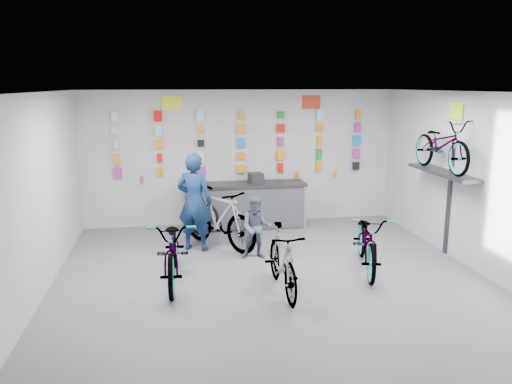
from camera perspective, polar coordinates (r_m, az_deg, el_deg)
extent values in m
plane|color=#4F4F54|center=(7.83, 2.48, -11.22)|extent=(8.00, 8.00, 0.00)
plane|color=white|center=(7.19, 2.70, 11.29)|extent=(8.00, 8.00, 0.00)
plane|color=silver|center=(11.25, -1.72, 3.95)|extent=(7.00, 0.00, 7.00)
plane|color=silver|center=(3.75, 15.95, -13.73)|extent=(7.00, 0.00, 7.00)
plane|color=silver|center=(7.47, -24.67, -1.39)|extent=(0.00, 8.00, 8.00)
plane|color=silver|center=(8.79, 25.49, 0.43)|extent=(0.00, 8.00, 8.00)
cube|color=black|center=(11.01, -1.36, -1.79)|extent=(2.60, 0.60, 0.90)
cube|color=silver|center=(10.72, -1.13, -2.02)|extent=(2.60, 0.02, 0.90)
cube|color=silver|center=(10.61, -8.10, -2.29)|extent=(0.04, 0.04, 0.96)
cube|color=silver|center=(10.98, 5.59, -1.73)|extent=(0.04, 0.04, 0.96)
cube|color=black|center=(10.90, -1.38, 0.86)|extent=(2.70, 0.66, 0.06)
cube|color=#AC298A|center=(11.17, -15.52, 2.16)|extent=(0.16, 0.06, 0.23)
cube|color=orange|center=(11.12, -10.90, 2.33)|extent=(0.12, 0.06, 0.17)
cube|color=#AC298A|center=(11.13, -6.26, 2.50)|extent=(0.17, 0.06, 0.17)
cube|color=orange|center=(11.22, -1.67, 2.64)|extent=(0.17, 0.06, 0.18)
cube|color=red|center=(11.38, 2.83, 2.76)|extent=(0.12, 0.06, 0.22)
cube|color=orange|center=(11.60, 7.18, 2.87)|extent=(0.12, 0.06, 0.21)
cube|color=black|center=(11.89, 11.35, 2.95)|extent=(0.16, 0.06, 0.18)
cube|color=orange|center=(11.13, -15.61, 3.68)|extent=(0.12, 0.06, 0.22)
cube|color=red|center=(11.07, -10.96, 3.86)|extent=(0.11, 0.06, 0.18)
cube|color=silver|center=(11.08, -6.30, 4.02)|extent=(0.16, 0.06, 0.23)
cube|color=orange|center=(11.17, -1.68, 4.16)|extent=(0.16, 0.06, 0.15)
cube|color=orange|center=(11.33, 2.85, 4.26)|extent=(0.16, 0.06, 0.23)
cube|color=#0E7B22|center=(11.56, 7.22, 4.33)|extent=(0.12, 0.06, 0.24)
cube|color=#AC298A|center=(11.85, 11.41, 4.38)|extent=(0.16, 0.06, 0.20)
cube|color=silver|center=(11.09, -15.70, 5.21)|extent=(0.10, 0.06, 0.17)
cube|color=orange|center=(11.03, -11.03, 5.41)|extent=(0.16, 0.06, 0.18)
cube|color=black|center=(11.05, -6.34, 5.56)|extent=(0.15, 0.06, 0.15)
cube|color=#1581CE|center=(11.13, -1.69, 5.69)|extent=(0.15, 0.06, 0.22)
cube|color=#AC298A|center=(11.29, 2.86, 5.77)|extent=(0.12, 0.06, 0.21)
cube|color=orange|center=(11.52, 7.26, 5.81)|extent=(0.10, 0.06, 0.20)
cube|color=#1581CE|center=(11.81, 11.47, 5.82)|extent=(0.18, 0.06, 0.22)
cube|color=silver|center=(11.06, -15.79, 6.75)|extent=(0.18, 0.06, 0.15)
cube|color=silver|center=(11.00, -11.09, 6.96)|extent=(0.14, 0.06, 0.23)
cube|color=orange|center=(11.02, -6.37, 7.11)|extent=(0.10, 0.06, 0.18)
cube|color=orange|center=(11.10, -1.69, 7.22)|extent=(0.17, 0.06, 0.19)
cube|color=red|center=(11.26, 2.88, 7.28)|extent=(0.17, 0.06, 0.19)
cube|color=orange|center=(11.49, 7.30, 7.30)|extent=(0.14, 0.06, 0.15)
cube|color=#AC298A|center=(11.78, 11.53, 7.27)|extent=(0.14, 0.06, 0.21)
cube|color=silver|center=(11.04, -15.88, 8.30)|extent=(0.14, 0.06, 0.19)
cube|color=red|center=(10.98, -11.15, 8.52)|extent=(0.18, 0.06, 0.23)
cube|color=silver|center=(10.99, -6.41, 8.67)|extent=(0.14, 0.06, 0.23)
cube|color=orange|center=(11.08, -1.70, 8.77)|extent=(0.12, 0.06, 0.19)
cube|color=#0E7B22|center=(11.24, 2.90, 8.81)|extent=(0.14, 0.06, 0.16)
cube|color=silver|center=(11.47, 7.34, 8.79)|extent=(0.16, 0.06, 0.23)
cube|color=orange|center=(11.76, 11.59, 8.73)|extent=(0.11, 0.06, 0.21)
cylinder|color=#AC298A|center=(11.14, -12.92, 1.38)|extent=(0.07, 0.07, 0.16)
cylinder|color=#1581CE|center=(11.12, -8.29, 1.55)|extent=(0.07, 0.07, 0.16)
cylinder|color=#0E7B22|center=(11.29, 0.37, 1.83)|extent=(0.07, 0.07, 0.16)
cylinder|color=orange|center=(11.48, 4.80, 1.96)|extent=(0.07, 0.07, 0.16)
cylinder|color=orange|center=(11.73, 9.06, 2.07)|extent=(0.07, 0.07, 0.16)
cube|color=#333338|center=(9.67, 20.51, 2.12)|extent=(0.38, 1.90, 0.06)
cube|color=#333338|center=(9.86, 21.18, -1.01)|extent=(0.04, 0.10, 2.00)
cube|color=#EFFF2A|center=(11.01, -9.62, 9.99)|extent=(0.42, 0.02, 0.30)
cube|color=red|center=(11.45, 6.33, 10.16)|extent=(0.42, 0.02, 0.30)
cube|color=#EFFF2A|center=(9.64, 21.94, 8.58)|extent=(0.02, 0.40, 0.30)
imported|color=gray|center=(8.08, -9.39, -6.48)|extent=(0.81, 2.11, 1.09)
imported|color=gray|center=(7.60, 3.04, -7.80)|extent=(0.50, 1.71, 1.03)
imported|color=gray|center=(8.71, 12.64, -5.43)|extent=(1.16, 2.08, 1.03)
imported|color=gray|center=(9.66, -4.29, -2.95)|extent=(1.66, 1.90, 1.19)
imported|color=gray|center=(9.57, 20.48, 5.08)|extent=(0.63, 1.80, 0.95)
imported|color=#0F254C|center=(9.49, -7.03, -1.14)|extent=(0.81, 0.68, 1.88)
imported|color=#4C526C|center=(9.03, 0.04, -4.09)|extent=(0.63, 0.53, 1.16)
torus|color=black|center=(10.58, -6.08, -3.07)|extent=(0.68, 0.14, 0.68)
torus|color=silver|center=(10.58, -6.08, -3.07)|extent=(0.56, 0.08, 0.56)
cube|color=black|center=(10.91, -0.03, 1.63)|extent=(0.33, 0.35, 0.22)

